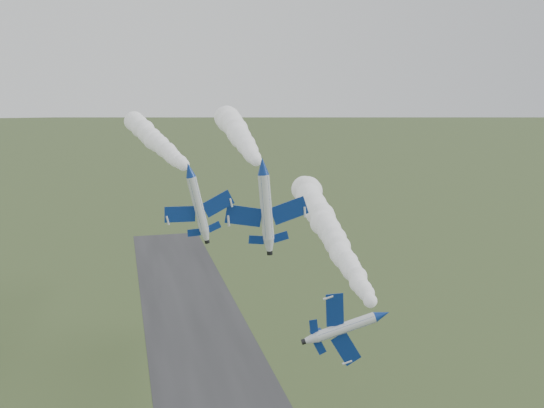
% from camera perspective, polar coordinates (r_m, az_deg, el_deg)
% --- Properties ---
extents(jet_lead, '(3.99, 11.22, 8.89)m').
position_cam_1_polar(jet_lead, '(74.87, 10.36, -10.23)').
color(jet_lead, silver).
extents(smoke_trail_jet_lead, '(12.04, 60.08, 5.63)m').
position_cam_1_polar(smoke_trail_jet_lead, '(103.79, 5.40, -2.48)').
color(smoke_trail_jet_lead, white).
extents(jet_pair_left, '(9.67, 11.83, 3.41)m').
position_cam_1_polar(jet_pair_left, '(83.71, -7.78, 3.20)').
color(jet_pair_left, silver).
extents(smoke_trail_jet_pair_left, '(8.70, 71.22, 4.69)m').
position_cam_1_polar(smoke_trail_jet_pair_left, '(121.32, -11.28, 6.20)').
color(smoke_trail_jet_pair_left, white).
extents(jet_pair_right, '(12.10, 14.50, 3.61)m').
position_cam_1_polar(jet_pair_right, '(86.52, -0.87, 3.60)').
color(jet_pair_right, silver).
extents(smoke_trail_jet_pair_right, '(11.33, 74.37, 5.93)m').
position_cam_1_polar(smoke_trail_jet_pair_right, '(126.47, -3.25, 6.71)').
color(smoke_trail_jet_pair_right, white).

